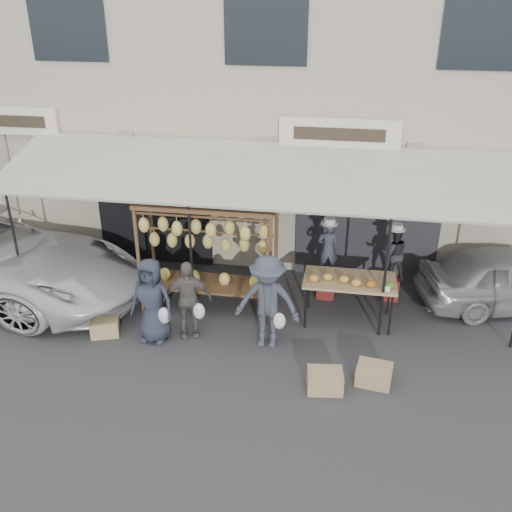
{
  "coord_description": "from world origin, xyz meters",
  "views": [
    {
      "loc": [
        1.76,
        -7.93,
        5.85
      ],
      "look_at": [
        0.17,
        1.4,
        1.3
      ],
      "focal_mm": 40.0,
      "sensor_mm": 36.0,
      "label": 1
    }
  ],
  "objects_px": {
    "customer_mid": "(187,299)",
    "crate_far": "(105,327)",
    "banana_rack": "(207,237)",
    "customer_left": "(152,301)",
    "customer_right": "(267,302)",
    "vendor_right": "(394,253)",
    "produce_table": "(350,282)",
    "crate_near_b": "(374,374)",
    "crate_near_a": "(325,381)",
    "vendor_left": "(328,249)"
  },
  "relations": [
    {
      "from": "customer_right",
      "to": "customer_left",
      "type": "bearing_deg",
      "value": -173.41
    },
    {
      "from": "vendor_right",
      "to": "customer_right",
      "type": "relative_size",
      "value": 0.64
    },
    {
      "from": "vendor_left",
      "to": "crate_near_a",
      "type": "relative_size",
      "value": 2.09
    },
    {
      "from": "banana_rack",
      "to": "customer_right",
      "type": "bearing_deg",
      "value": -38.17
    },
    {
      "from": "vendor_right",
      "to": "banana_rack",
      "type": "bearing_deg",
      "value": 8.45
    },
    {
      "from": "customer_mid",
      "to": "crate_far",
      "type": "distance_m",
      "value": 1.65
    },
    {
      "from": "vendor_left",
      "to": "vendor_right",
      "type": "xyz_separation_m",
      "value": [
        1.3,
        0.15,
        -0.06
      ]
    },
    {
      "from": "crate_far",
      "to": "vendor_right",
      "type": "bearing_deg",
      "value": 23.37
    },
    {
      "from": "customer_mid",
      "to": "produce_table",
      "type": "bearing_deg",
      "value": 1.97
    },
    {
      "from": "banana_rack",
      "to": "crate_far",
      "type": "relative_size",
      "value": 5.2
    },
    {
      "from": "crate_near_a",
      "to": "crate_far",
      "type": "relative_size",
      "value": 1.11
    },
    {
      "from": "banana_rack",
      "to": "crate_far",
      "type": "bearing_deg",
      "value": -144.39
    },
    {
      "from": "banana_rack",
      "to": "customer_left",
      "type": "xyz_separation_m",
      "value": [
        -0.73,
        -1.19,
        -0.77
      ]
    },
    {
      "from": "customer_left",
      "to": "crate_far",
      "type": "xyz_separation_m",
      "value": [
        -0.95,
        -0.01,
        -0.65
      ]
    },
    {
      "from": "banana_rack",
      "to": "vendor_left",
      "type": "distance_m",
      "value": 2.45
    },
    {
      "from": "customer_right",
      "to": "crate_far",
      "type": "height_order",
      "value": "customer_right"
    },
    {
      "from": "produce_table",
      "to": "crate_near_a",
      "type": "relative_size",
      "value": 3.06
    },
    {
      "from": "produce_table",
      "to": "crate_near_b",
      "type": "height_order",
      "value": "produce_table"
    },
    {
      "from": "crate_near_b",
      "to": "customer_mid",
      "type": "bearing_deg",
      "value": 165.54
    },
    {
      "from": "produce_table",
      "to": "vendor_right",
      "type": "bearing_deg",
      "value": 52.13
    },
    {
      "from": "crate_near_a",
      "to": "crate_near_b",
      "type": "height_order",
      "value": "crate_near_a"
    },
    {
      "from": "vendor_left",
      "to": "customer_right",
      "type": "height_order",
      "value": "customer_right"
    },
    {
      "from": "customer_mid",
      "to": "banana_rack",
      "type": "bearing_deg",
      "value": 64.75
    },
    {
      "from": "customer_mid",
      "to": "customer_left",
      "type": "bearing_deg",
      "value": -172.78
    },
    {
      "from": "banana_rack",
      "to": "crate_near_a",
      "type": "xyz_separation_m",
      "value": [
        2.4,
        -2.1,
        -1.4
      ]
    },
    {
      "from": "vendor_right",
      "to": "customer_left",
      "type": "relative_size",
      "value": 0.69
    },
    {
      "from": "customer_left",
      "to": "crate_near_b",
      "type": "bearing_deg",
      "value": -4.18
    },
    {
      "from": "crate_near_b",
      "to": "produce_table",
      "type": "bearing_deg",
      "value": 105.02
    },
    {
      "from": "customer_left",
      "to": "customer_right",
      "type": "height_order",
      "value": "customer_right"
    },
    {
      "from": "vendor_left",
      "to": "crate_far",
      "type": "relative_size",
      "value": 2.32
    },
    {
      "from": "customer_right",
      "to": "crate_far",
      "type": "distance_m",
      "value": 3.07
    },
    {
      "from": "vendor_left",
      "to": "customer_right",
      "type": "relative_size",
      "value": 0.67
    },
    {
      "from": "vendor_left",
      "to": "crate_near_a",
      "type": "xyz_separation_m",
      "value": [
        0.17,
        -3.0,
        -0.91
      ]
    },
    {
      "from": "customer_left",
      "to": "crate_far",
      "type": "distance_m",
      "value": 1.15
    },
    {
      "from": "vendor_right",
      "to": "crate_near_a",
      "type": "bearing_deg",
      "value": 62.16
    },
    {
      "from": "banana_rack",
      "to": "vendor_right",
      "type": "xyz_separation_m",
      "value": [
        3.53,
        1.05,
        -0.56
      ]
    },
    {
      "from": "crate_near_a",
      "to": "customer_mid",
      "type": "bearing_deg",
      "value": 155.65
    },
    {
      "from": "produce_table",
      "to": "customer_left",
      "type": "height_order",
      "value": "customer_left"
    },
    {
      "from": "banana_rack",
      "to": "customer_mid",
      "type": "height_order",
      "value": "banana_rack"
    },
    {
      "from": "produce_table",
      "to": "vendor_right",
      "type": "distance_m",
      "value": 1.37
    },
    {
      "from": "vendor_left",
      "to": "vendor_right",
      "type": "height_order",
      "value": "vendor_left"
    },
    {
      "from": "vendor_left",
      "to": "customer_left",
      "type": "xyz_separation_m",
      "value": [
        -2.95,
        -2.09,
        -0.28
      ]
    },
    {
      "from": "customer_mid",
      "to": "crate_far",
      "type": "height_order",
      "value": "customer_mid"
    },
    {
      "from": "customer_left",
      "to": "customer_right",
      "type": "xyz_separation_m",
      "value": [
        2.03,
        0.16,
        0.07
      ]
    },
    {
      "from": "crate_near_a",
      "to": "crate_far",
      "type": "xyz_separation_m",
      "value": [
        -4.07,
        0.9,
        -0.02
      ]
    },
    {
      "from": "vendor_right",
      "to": "crate_near_b",
      "type": "xyz_separation_m",
      "value": [
        -0.36,
        -2.85,
        -0.85
      ]
    },
    {
      "from": "customer_right",
      "to": "customer_mid",
      "type": "bearing_deg",
      "value": 178.81
    },
    {
      "from": "crate_near_a",
      "to": "customer_left",
      "type": "bearing_deg",
      "value": 163.75
    },
    {
      "from": "vendor_left",
      "to": "crate_near_b",
      "type": "height_order",
      "value": "vendor_left"
    },
    {
      "from": "banana_rack",
      "to": "produce_table",
      "type": "bearing_deg",
      "value": -0.54
    }
  ]
}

